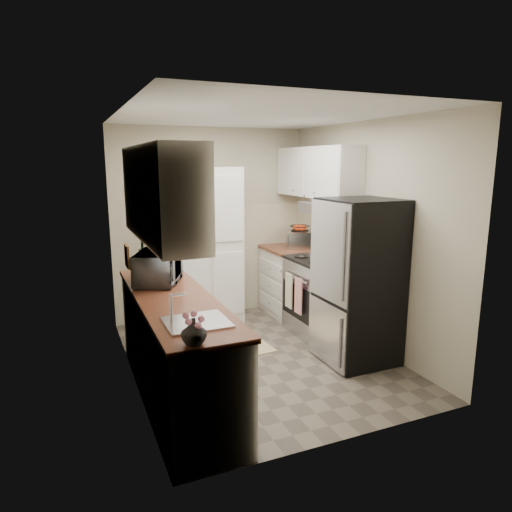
{
  "coord_description": "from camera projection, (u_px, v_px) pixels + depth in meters",
  "views": [
    {
      "loc": [
        -1.81,
        -4.18,
        2.06
      ],
      "look_at": [
        0.03,
        0.15,
        1.08
      ],
      "focal_mm": 32.0,
      "sensor_mm": 36.0,
      "label": 1
    }
  ],
  "objects": [
    {
      "name": "toaster_oven",
      "position": [
        298.0,
        239.0,
        6.16
      ],
      "size": [
        0.45,
        0.49,
        0.23
      ],
      "primitive_type": "cube",
      "rotation": [
        0.0,
        0.0,
        -0.41
      ],
      "color": "#B5B5B9",
      "rests_on": "countertop_right"
    },
    {
      "name": "kitchen_mat",
      "position": [
        237.0,
        342.0,
        5.3
      ],
      "size": [
        0.63,
        0.94,
        0.01
      ],
      "primitive_type": "cube",
      "rotation": [
        0.0,
        0.0,
        0.08
      ],
      "color": "#D1C08B",
      "rests_on": "ground"
    },
    {
      "name": "countertop_right",
      "position": [
        291.0,
        249.0,
        6.15
      ],
      "size": [
        0.63,
        0.83,
        0.04
      ],
      "primitive_type": "cube",
      "color": "brown",
      "rests_on": "base_cabinet_right"
    },
    {
      "name": "base_cabinet_right",
      "position": [
        291.0,
        282.0,
        6.25
      ],
      "size": [
        0.6,
        0.8,
        0.88
      ],
      "primitive_type": "cube",
      "color": "silver",
      "rests_on": "ground"
    },
    {
      "name": "room_shell",
      "position": [
        258.0,
        206.0,
        4.54
      ],
      "size": [
        2.64,
        3.24,
        2.52
      ],
      "color": "beige",
      "rests_on": "ground"
    },
    {
      "name": "fruit_basket",
      "position": [
        300.0,
        227.0,
        6.11
      ],
      "size": [
        0.3,
        0.3,
        0.11
      ],
      "primitive_type": null,
      "rotation": [
        0.0,
        0.0,
        0.15
      ],
      "color": "#E44116",
      "rests_on": "toaster_oven"
    },
    {
      "name": "microwave",
      "position": [
        158.0,
        268.0,
        4.33
      ],
      "size": [
        0.56,
        0.65,
        0.3
      ],
      "primitive_type": "imported",
      "rotation": [
        0.0,
        0.0,
        1.15
      ],
      "color": "silver",
      "rests_on": "countertop_left"
    },
    {
      "name": "electric_range",
      "position": [
        320.0,
        295.0,
        5.51
      ],
      "size": [
        0.71,
        0.78,
        1.13
      ],
      "color": "#B7B7BC",
      "rests_on": "ground"
    },
    {
      "name": "refrigerator",
      "position": [
        358.0,
        281.0,
        4.7
      ],
      "size": [
        0.7,
        0.72,
        1.7
      ],
      "primitive_type": "cube",
      "color": "#B7B7BC",
      "rests_on": "ground"
    },
    {
      "name": "wine_bottle",
      "position": [
        143.0,
        259.0,
        4.67
      ],
      "size": [
        0.08,
        0.08,
        0.33
      ],
      "primitive_type": "cylinder",
      "color": "black",
      "rests_on": "countertop_left"
    },
    {
      "name": "base_cabinet_left",
      "position": [
        176.0,
        349.0,
        4.03
      ],
      "size": [
        0.6,
        2.3,
        0.88
      ],
      "primitive_type": "cube",
      "color": "silver",
      "rests_on": "ground"
    },
    {
      "name": "pantry_cabinet",
      "position": [
        204.0,
        247.0,
        5.79
      ],
      "size": [
        0.9,
        0.55,
        2.0
      ],
      "primitive_type": "cube",
      "color": "silver",
      "rests_on": "ground"
    },
    {
      "name": "countertop_left",
      "position": [
        174.0,
        299.0,
        3.93
      ],
      "size": [
        0.63,
        2.33,
        0.04
      ],
      "primitive_type": "cube",
      "color": "brown",
      "rests_on": "base_cabinet_left"
    },
    {
      "name": "cutting_board",
      "position": [
        166.0,
        256.0,
        4.95
      ],
      "size": [
        0.09,
        0.2,
        0.26
      ],
      "primitive_type": "cube",
      "rotation": [
        0.0,
        0.0,
        -0.37
      ],
      "color": "#569242",
      "rests_on": "countertop_left"
    },
    {
      "name": "flower_vase",
      "position": [
        194.0,
        332.0,
        2.88
      ],
      "size": [
        0.18,
        0.18,
        0.17
      ],
      "primitive_type": "imported",
      "rotation": [
        0.0,
        0.0,
        -0.07
      ],
      "color": "silver",
      "rests_on": "countertop_left"
    },
    {
      "name": "ground",
      "position": [
        259.0,
        358.0,
        4.88
      ],
      "size": [
        3.2,
        3.2,
        0.0
      ],
      "primitive_type": "plane",
      "color": "#665B4C",
      "rests_on": "ground"
    }
  ]
}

